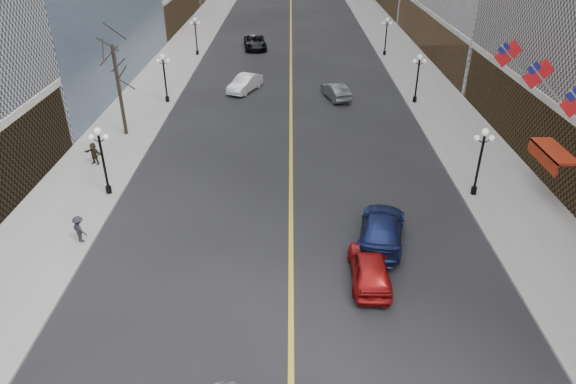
{
  "coord_description": "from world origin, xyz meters",
  "views": [
    {
      "loc": [
        -0.05,
        0.97,
        16.32
      ],
      "look_at": [
        -0.14,
        19.52,
        6.05
      ],
      "focal_mm": 32.0,
      "sensor_mm": 36.0,
      "label": 1
    }
  ],
  "objects_px": {
    "streetlamp_west_3": "(196,32)",
    "streetlamp_west_2": "(164,73)",
    "car_nb_far": "(255,42)",
    "streetlamp_west_1": "(102,154)",
    "streetlamp_east_1": "(481,155)",
    "car_sb_near": "(381,229)",
    "streetlamp_east_3": "(386,33)",
    "car_sb_far": "(336,91)",
    "car_nb_mid": "(245,83)",
    "car_sb_mid": "(370,267)",
    "streetlamp_east_2": "(418,74)"
  },
  "relations": [
    {
      "from": "car_sb_near",
      "to": "streetlamp_east_3",
      "type": "bearing_deg",
      "value": -86.72
    },
    {
      "from": "streetlamp_east_2",
      "to": "streetlamp_east_3",
      "type": "bearing_deg",
      "value": 90.0
    },
    {
      "from": "streetlamp_east_1",
      "to": "car_sb_far",
      "type": "height_order",
      "value": "streetlamp_east_1"
    },
    {
      "from": "streetlamp_east_2",
      "to": "streetlamp_east_3",
      "type": "height_order",
      "value": "same"
    },
    {
      "from": "streetlamp_west_1",
      "to": "car_sb_near",
      "type": "relative_size",
      "value": 0.78
    },
    {
      "from": "car_nb_mid",
      "to": "car_sb_near",
      "type": "distance_m",
      "value": 28.64
    },
    {
      "from": "streetlamp_west_2",
      "to": "car_nb_mid",
      "type": "bearing_deg",
      "value": 27.53
    },
    {
      "from": "car_nb_far",
      "to": "car_sb_near",
      "type": "xyz_separation_m",
      "value": [
        9.73,
        -45.07,
        0.02
      ]
    },
    {
      "from": "streetlamp_east_3",
      "to": "streetlamp_west_3",
      "type": "bearing_deg",
      "value": 180.0
    },
    {
      "from": "car_nb_mid",
      "to": "car_sb_mid",
      "type": "height_order",
      "value": "car_nb_mid"
    },
    {
      "from": "streetlamp_east_2",
      "to": "car_nb_far",
      "type": "xyz_separation_m",
      "value": [
        -16.53,
        21.82,
        -2.07
      ]
    },
    {
      "from": "streetlamp_west_2",
      "to": "car_nb_mid",
      "type": "height_order",
      "value": "streetlamp_west_2"
    },
    {
      "from": "streetlamp_west_2",
      "to": "streetlamp_west_3",
      "type": "relative_size",
      "value": 1.0
    },
    {
      "from": "streetlamp_west_2",
      "to": "car_sb_far",
      "type": "relative_size",
      "value": 0.98
    },
    {
      "from": "streetlamp_east_3",
      "to": "car_sb_far",
      "type": "distance_m",
      "value": 18.31
    },
    {
      "from": "streetlamp_east_3",
      "to": "car_nb_far",
      "type": "bearing_deg",
      "value": 166.98
    },
    {
      "from": "streetlamp_west_3",
      "to": "streetlamp_west_2",
      "type": "bearing_deg",
      "value": -90.0
    },
    {
      "from": "streetlamp_west_2",
      "to": "streetlamp_east_2",
      "type": "bearing_deg",
      "value": 0.0
    },
    {
      "from": "streetlamp_west_1",
      "to": "streetlamp_east_1",
      "type": "bearing_deg",
      "value": 0.0
    },
    {
      "from": "streetlamp_west_1",
      "to": "streetlamp_east_2",
      "type": "bearing_deg",
      "value": 37.33
    },
    {
      "from": "streetlamp_west_1",
      "to": "streetlamp_west_2",
      "type": "bearing_deg",
      "value": 90.0
    },
    {
      "from": "streetlamp_west_2",
      "to": "car_nb_mid",
      "type": "xyz_separation_m",
      "value": [
        7.14,
        3.72,
        -2.09
      ]
    },
    {
      "from": "streetlamp_east_1",
      "to": "car_sb_far",
      "type": "distance_m",
      "value": 20.9
    },
    {
      "from": "car_nb_far",
      "to": "car_nb_mid",
      "type": "bearing_deg",
      "value": -97.49
    },
    {
      "from": "streetlamp_east_3",
      "to": "car_nb_mid",
      "type": "relative_size",
      "value": 0.92
    },
    {
      "from": "streetlamp_west_1",
      "to": "car_sb_far",
      "type": "relative_size",
      "value": 0.98
    },
    {
      "from": "car_nb_far",
      "to": "streetlamp_west_1",
      "type": "bearing_deg",
      "value": -107.78
    },
    {
      "from": "streetlamp_west_2",
      "to": "streetlamp_west_1",
      "type": "bearing_deg",
      "value": -90.0
    },
    {
      "from": "streetlamp_east_1",
      "to": "streetlamp_west_2",
      "type": "bearing_deg",
      "value": 142.67
    },
    {
      "from": "streetlamp_west_2",
      "to": "car_sb_near",
      "type": "height_order",
      "value": "streetlamp_west_2"
    },
    {
      "from": "streetlamp_west_3",
      "to": "car_sb_far",
      "type": "bearing_deg",
      "value": -45.77
    },
    {
      "from": "streetlamp_east_2",
      "to": "streetlamp_west_3",
      "type": "relative_size",
      "value": 1.0
    },
    {
      "from": "streetlamp_east_2",
      "to": "car_nb_far",
      "type": "bearing_deg",
      "value": 127.15
    },
    {
      "from": "streetlamp_west_2",
      "to": "streetlamp_east_3",
      "type": "bearing_deg",
      "value": 37.33
    },
    {
      "from": "streetlamp_east_1",
      "to": "streetlamp_west_3",
      "type": "xyz_separation_m",
      "value": [
        -23.6,
        36.0,
        0.0
      ]
    },
    {
      "from": "streetlamp_east_3",
      "to": "car_sb_mid",
      "type": "distance_m",
      "value": 45.4
    },
    {
      "from": "streetlamp_west_1",
      "to": "car_sb_mid",
      "type": "height_order",
      "value": "streetlamp_west_1"
    },
    {
      "from": "streetlamp_east_1",
      "to": "streetlamp_west_2",
      "type": "xyz_separation_m",
      "value": [
        -23.6,
        18.0,
        0.0
      ]
    },
    {
      "from": "streetlamp_east_3",
      "to": "streetlamp_west_2",
      "type": "height_order",
      "value": "same"
    },
    {
      "from": "streetlamp_east_3",
      "to": "car_sb_near",
      "type": "bearing_deg",
      "value": -99.37
    },
    {
      "from": "streetlamp_east_2",
      "to": "car_nb_mid",
      "type": "relative_size",
      "value": 0.92
    },
    {
      "from": "car_nb_mid",
      "to": "streetlamp_west_3",
      "type": "bearing_deg",
      "value": 140.2
    },
    {
      "from": "streetlamp_west_1",
      "to": "car_sb_mid",
      "type": "xyz_separation_m",
      "value": [
        15.68,
        -8.65,
        -2.1
      ]
    },
    {
      "from": "streetlamp_east_1",
      "to": "car_sb_mid",
      "type": "relative_size",
      "value": 0.96
    },
    {
      "from": "car_sb_mid",
      "to": "car_sb_far",
      "type": "height_order",
      "value": "car_sb_mid"
    },
    {
      "from": "streetlamp_east_3",
      "to": "streetlamp_west_2",
      "type": "relative_size",
      "value": 1.0
    },
    {
      "from": "car_sb_near",
      "to": "car_sb_mid",
      "type": "relative_size",
      "value": 1.24
    },
    {
      "from": "streetlamp_east_2",
      "to": "car_sb_mid",
      "type": "height_order",
      "value": "streetlamp_east_2"
    },
    {
      "from": "streetlamp_east_1",
      "to": "streetlamp_west_2",
      "type": "relative_size",
      "value": 1.0
    },
    {
      "from": "streetlamp_west_2",
      "to": "car_nb_far",
      "type": "distance_m",
      "value": 23.03
    }
  ]
}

